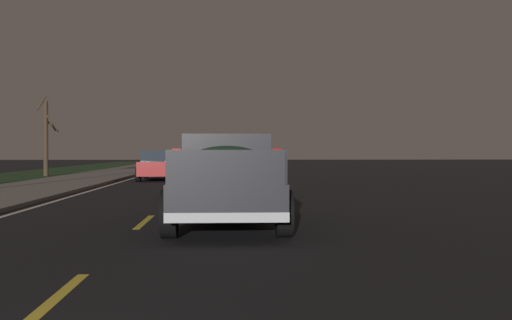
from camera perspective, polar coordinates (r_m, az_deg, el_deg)
name	(u,v)px	position (r m, az deg, el deg)	size (l,w,h in m)	color
ground	(192,181)	(29.71, -6.22, -2.04)	(144.00, 144.00, 0.00)	black
sidewalk_shoulder	(76,180)	(30.58, -16.96, -1.88)	(108.00, 4.00, 0.12)	slate
lane_markings	(145,179)	(31.70, -10.65, -1.86)	(108.00, 3.54, 0.01)	yellow
pickup_truck	(227,177)	(12.15, -2.85, -1.63)	(5.42, 2.28, 1.87)	#232328
sedan_black	(228,173)	(19.72, -2.69, -1.23)	(4.41, 2.03, 1.54)	black
sedan_red	(160,165)	(30.77, -9.27, -0.48)	(4.42, 2.05, 1.54)	maroon
sedan_white	(224,163)	(34.50, -3.10, -0.33)	(4.45, 2.11, 1.54)	silver
sedan_blue	(168,162)	(37.80, -8.47, -0.23)	(4.43, 2.07, 1.54)	navy
bare_tree_far	(46,137)	(37.60, -19.61, 2.11)	(1.02, 1.12, 4.84)	#423323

